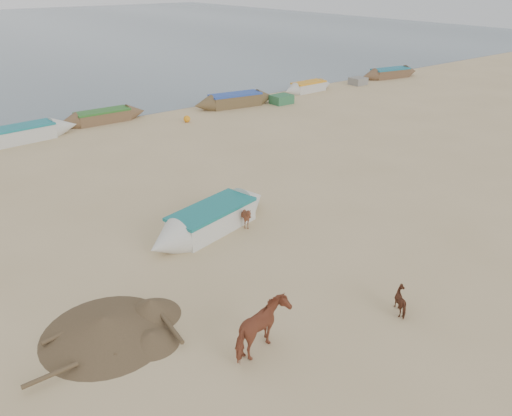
{
  "coord_description": "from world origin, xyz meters",
  "views": [
    {
      "loc": [
        -10.09,
        -9.13,
        8.86
      ],
      "look_at": [
        0.0,
        4.0,
        1.0
      ],
      "focal_mm": 35.0,
      "sensor_mm": 36.0,
      "label": 1
    }
  ],
  "objects_px": {
    "calf_right": "(404,301)",
    "near_canoe": "(212,218)",
    "cow_adult": "(262,329)",
    "calf_front": "(246,217)"
  },
  "relations": [
    {
      "from": "near_canoe",
      "to": "cow_adult",
      "type": "bearing_deg",
      "value": -125.89
    },
    {
      "from": "cow_adult",
      "to": "calf_front",
      "type": "relative_size",
      "value": 1.86
    },
    {
      "from": "calf_right",
      "to": "near_canoe",
      "type": "bearing_deg",
      "value": 19.58
    },
    {
      "from": "near_canoe",
      "to": "calf_right",
      "type": "bearing_deg",
      "value": -91.79
    },
    {
      "from": "cow_adult",
      "to": "calf_right",
      "type": "distance_m",
      "value": 4.39
    },
    {
      "from": "calf_front",
      "to": "cow_adult",
      "type": "bearing_deg",
      "value": -65.84
    },
    {
      "from": "calf_right",
      "to": "near_canoe",
      "type": "relative_size",
      "value": 0.12
    },
    {
      "from": "calf_right",
      "to": "near_canoe",
      "type": "height_order",
      "value": "near_canoe"
    },
    {
      "from": "cow_adult",
      "to": "calf_right",
      "type": "height_order",
      "value": "cow_adult"
    },
    {
      "from": "calf_right",
      "to": "calf_front",
      "type": "bearing_deg",
      "value": 11.72
    }
  ]
}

